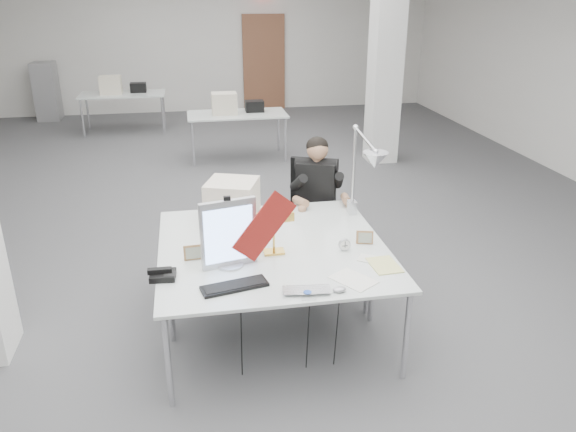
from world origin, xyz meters
name	(u,v)px	position (x,y,z in m)	size (l,w,h in m)	color
room_shell	(244,84)	(0.04, 0.13, 1.69)	(10.04, 14.04, 3.24)	#47474A
desk_main	(282,274)	(0.00, -2.50, 0.74)	(1.80, 0.90, 0.03)	silver
desk_second	(265,226)	(0.00, -1.60, 0.74)	(1.80, 0.90, 0.03)	silver
bg_desk_a	(237,114)	(0.20, 3.00, 0.74)	(1.60, 0.80, 0.03)	silver
bg_desk_b	(123,94)	(-1.80, 5.20, 0.74)	(1.60, 0.80, 0.03)	silver
filing_cabinet	(47,91)	(-3.50, 6.65, 0.60)	(0.45, 0.55, 1.20)	gray
office_chair	(315,211)	(0.62, -0.90, 0.56)	(0.55, 0.55, 1.12)	black
seated_person	(317,181)	(0.62, -0.95, 0.90)	(0.44, 0.56, 0.83)	black
monitor	(229,234)	(-0.36, -2.32, 1.02)	(0.42, 0.04, 0.52)	#A7A7AB
pennant	(264,226)	(-0.10, -2.36, 1.07)	(0.52, 0.01, 0.22)	maroon
keyboard	(235,286)	(-0.36, -2.66, 0.77)	(0.46, 0.15, 0.02)	black
laptop	(307,294)	(0.11, -2.86, 0.77)	(0.33, 0.21, 0.03)	#A1A2A6
mouse	(339,290)	(0.34, -2.85, 0.77)	(0.09, 0.06, 0.04)	#A4A4A8
bankers_lamp	(274,232)	(-0.01, -2.17, 0.93)	(0.31, 0.12, 0.35)	#B48D38
desk_phone	(163,275)	(-0.85, -2.44, 0.78)	(0.18, 0.16, 0.04)	black
picture_frame_left	(193,252)	(-0.63, -2.17, 0.81)	(0.15, 0.01, 0.11)	#A17245
picture_frame_right	(365,237)	(0.74, -2.13, 0.81)	(0.14, 0.01, 0.11)	#A47146
desk_clock	(344,245)	(0.55, -2.23, 0.81)	(0.10, 0.10, 0.03)	#AFAFB4
paper_stack_a	(353,280)	(0.48, -2.70, 0.76)	(0.21, 0.30, 0.01)	white
paper_stack_b	(384,265)	(0.77, -2.53, 0.76)	(0.20, 0.28, 0.01)	#D1D07D
paper_stack_c	(371,259)	(0.71, -2.42, 0.76)	(0.19, 0.13, 0.01)	silver
beige_monitor	(232,203)	(-0.27, -1.53, 0.95)	(0.41, 0.39, 0.39)	beige
architect_lamp	(362,176)	(0.82, -1.74, 1.20)	(0.24, 0.69, 0.89)	silver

